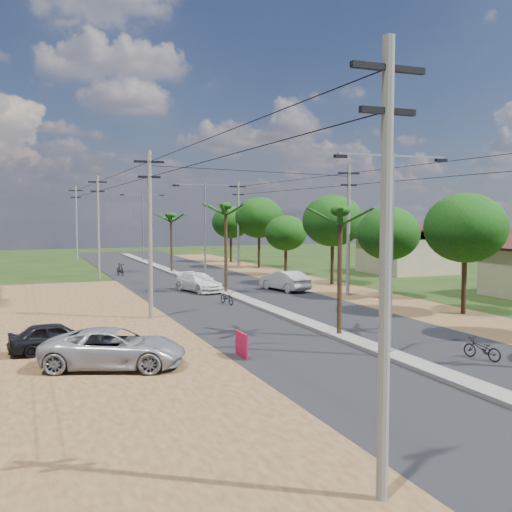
{
  "coord_description": "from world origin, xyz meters",
  "views": [
    {
      "loc": [
        -13.55,
        -19.71,
        5.67
      ],
      "look_at": [
        0.34,
        15.13,
        3.0
      ],
      "focal_mm": 42.0,
      "sensor_mm": 36.0,
      "label": 1
    }
  ],
  "objects_px": {
    "car_parked_silver": "(114,349)",
    "moto_rider_east": "(482,350)",
    "car_silver_mid": "(285,281)",
    "car_white_far": "(199,283)",
    "roadside_sign": "(242,345)",
    "car_parked_dark": "(55,338)"
  },
  "relations": [
    {
      "from": "car_white_far",
      "to": "roadside_sign",
      "type": "height_order",
      "value": "car_white_far"
    },
    {
      "from": "car_white_far",
      "to": "car_parked_dark",
      "type": "height_order",
      "value": "car_white_far"
    },
    {
      "from": "car_parked_silver",
      "to": "moto_rider_east",
      "type": "distance_m",
      "value": 13.98
    },
    {
      "from": "car_silver_mid",
      "to": "moto_rider_east",
      "type": "height_order",
      "value": "car_silver_mid"
    },
    {
      "from": "car_white_far",
      "to": "car_parked_silver",
      "type": "xyz_separation_m",
      "value": [
        -8.89,
        -19.42,
        0.05
      ]
    },
    {
      "from": "car_parked_silver",
      "to": "roadside_sign",
      "type": "bearing_deg",
      "value": -71.59
    },
    {
      "from": "car_parked_silver",
      "to": "moto_rider_east",
      "type": "xyz_separation_m",
      "value": [
        13.38,
        -4.03,
        -0.3
      ]
    },
    {
      "from": "car_parked_silver",
      "to": "car_parked_dark",
      "type": "height_order",
      "value": "car_parked_silver"
    },
    {
      "from": "car_silver_mid",
      "to": "car_white_far",
      "type": "distance_m",
      "value": 6.24
    },
    {
      "from": "car_parked_dark",
      "to": "moto_rider_east",
      "type": "height_order",
      "value": "car_parked_dark"
    },
    {
      "from": "car_parked_silver",
      "to": "roadside_sign",
      "type": "relative_size",
      "value": 4.2
    },
    {
      "from": "car_white_far",
      "to": "car_parked_silver",
      "type": "height_order",
      "value": "car_parked_silver"
    },
    {
      "from": "car_parked_dark",
      "to": "roadside_sign",
      "type": "bearing_deg",
      "value": -121.73
    },
    {
      "from": "car_silver_mid",
      "to": "roadside_sign",
      "type": "relative_size",
      "value": 3.58
    },
    {
      "from": "car_silver_mid",
      "to": "car_parked_silver",
      "type": "bearing_deg",
      "value": 37.41
    },
    {
      "from": "car_parked_dark",
      "to": "moto_rider_east",
      "type": "relative_size",
      "value": 2.29
    },
    {
      "from": "car_parked_silver",
      "to": "car_parked_dark",
      "type": "relative_size",
      "value": 1.42
    },
    {
      "from": "moto_rider_east",
      "to": "car_parked_dark",
      "type": "bearing_deg",
      "value": -41.36
    },
    {
      "from": "car_parked_silver",
      "to": "roadside_sign",
      "type": "distance_m",
      "value": 4.9
    },
    {
      "from": "car_parked_silver",
      "to": "car_parked_dark",
      "type": "bearing_deg",
      "value": 50.43
    },
    {
      "from": "car_silver_mid",
      "to": "car_parked_dark",
      "type": "xyz_separation_m",
      "value": [
        -16.72,
        -14.3,
        -0.11
      ]
    },
    {
      "from": "car_parked_silver",
      "to": "roadside_sign",
      "type": "height_order",
      "value": "car_parked_silver"
    }
  ]
}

